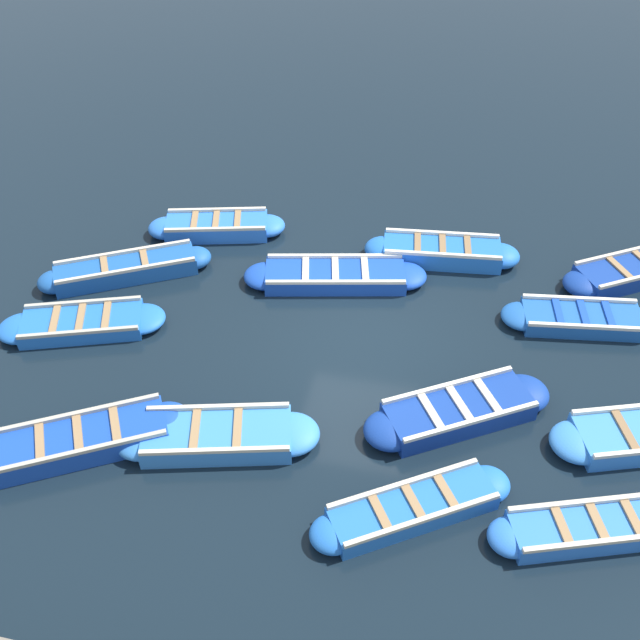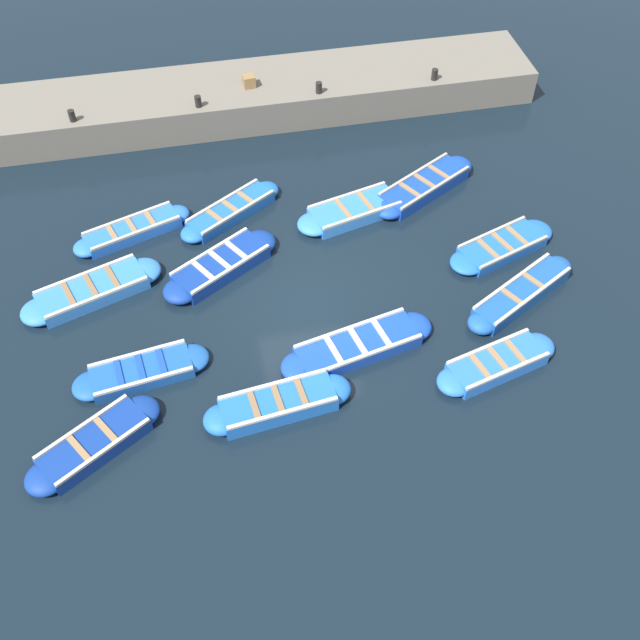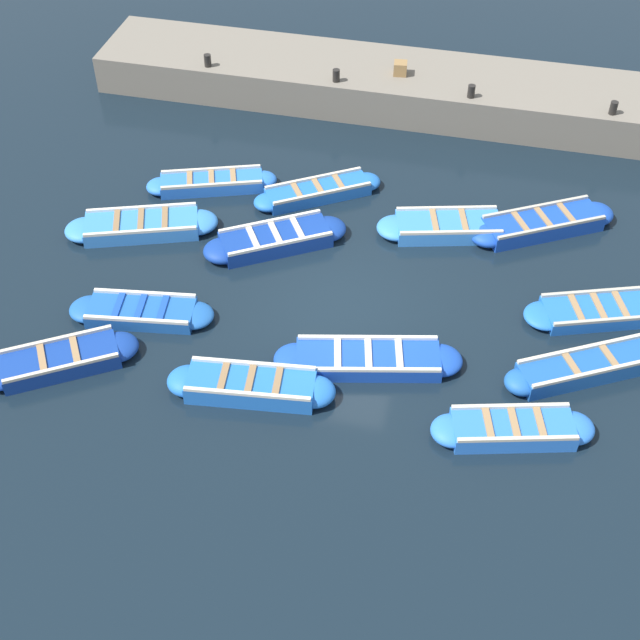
# 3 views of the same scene
# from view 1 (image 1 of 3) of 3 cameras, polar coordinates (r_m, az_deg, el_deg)

# --- Properties ---
(ground_plane) EXTENTS (120.00, 120.00, 0.00)m
(ground_plane) POSITION_cam_1_polar(r_m,az_deg,el_deg) (14.76, 3.27, -1.40)
(ground_plane) COLOR black
(boat_near_quay) EXTENTS (2.41, 3.57, 0.45)m
(boat_near_quay) POSITION_cam_1_polar(r_m,az_deg,el_deg) (16.65, -14.56, 3.76)
(boat_near_quay) COLOR #1E59AD
(boat_near_quay) RESTS_ON ground
(boat_mid_row) EXTENTS (2.42, 3.22, 0.38)m
(boat_mid_row) POSITION_cam_1_polar(r_m,az_deg,el_deg) (12.03, 7.06, -14.04)
(boat_mid_row) COLOR blue
(boat_mid_row) RESTS_ON ground
(boat_stern_in) EXTENTS (2.63, 3.68, 0.45)m
(boat_stern_in) POSITION_cam_1_polar(r_m,az_deg,el_deg) (13.33, -17.79, -8.76)
(boat_stern_in) COLOR #1947B7
(boat_stern_in) RESTS_ON ground
(boat_outer_right) EXTENTS (1.80, 3.60, 0.42)m
(boat_outer_right) POSITION_cam_1_polar(r_m,az_deg,el_deg) (12.91, -7.82, -8.75)
(boat_outer_right) COLOR #3884E0
(boat_outer_right) RESTS_ON ground
(boat_bow_out) EXTENTS (1.95, 3.40, 0.35)m
(boat_bow_out) POSITION_cam_1_polar(r_m,az_deg,el_deg) (15.57, -17.67, -0.25)
(boat_bow_out) COLOR blue
(boat_bow_out) RESTS_ON ground
(boat_drifting) EXTENTS (2.46, 3.20, 0.42)m
(boat_drifting) POSITION_cam_1_polar(r_m,az_deg,el_deg) (17.39, 22.59, 3.41)
(boat_drifting) COLOR navy
(boat_drifting) RESTS_ON ground
(boat_outer_left) EXTENTS (1.31, 3.29, 0.36)m
(boat_outer_left) POSITION_cam_1_polar(r_m,az_deg,el_deg) (15.82, 19.30, 0.08)
(boat_outer_left) COLOR #1E59AD
(boat_outer_left) RESTS_ON ground
(boat_inner_gap) EXTENTS (1.59, 3.26, 0.42)m
(boat_inner_gap) POSITION_cam_1_polar(r_m,az_deg,el_deg) (17.60, -7.87, 7.05)
(boat_inner_gap) COLOR blue
(boat_inner_gap) RESTS_ON ground
(boat_end_of_row) EXTENTS (1.79, 3.39, 0.38)m
(boat_end_of_row) POSITION_cam_1_polar(r_m,az_deg,el_deg) (12.47, 20.20, -14.64)
(boat_end_of_row) COLOR blue
(boat_end_of_row) RESTS_ON ground
(boat_tucked) EXTENTS (1.22, 3.49, 0.47)m
(boat_tucked) POSITION_cam_1_polar(r_m,az_deg,el_deg) (16.81, 9.25, 5.12)
(boat_tucked) COLOR blue
(boat_tucked) RESTS_ON ground
(boat_broadside) EXTENTS (2.61, 3.46, 0.44)m
(boat_broadside) POSITION_cam_1_polar(r_m,az_deg,el_deg) (13.35, 10.50, -6.85)
(boat_broadside) COLOR navy
(boat_broadside) RESTS_ON ground
(boat_alongside) EXTENTS (1.75, 4.01, 0.39)m
(boat_alongside) POSITION_cam_1_polar(r_m,az_deg,el_deg) (15.99, 1.17, 3.39)
(boat_alongside) COLOR #1947B7
(boat_alongside) RESTS_ON ground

